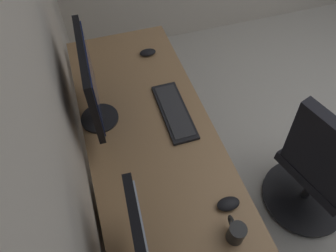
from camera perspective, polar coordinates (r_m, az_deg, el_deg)
name	(u,v)px	position (r m, az deg, el deg)	size (l,w,h in m)	color
wall_back	(37,134)	(0.96, -23.10, -1.32)	(4.62, 0.10, 2.60)	beige
desk	(159,163)	(1.58, -1.74, -6.85)	(2.06, 0.66, 0.73)	#936D47
drawer_pedestal	(165,222)	(1.78, -0.49, -17.37)	(0.40, 0.51, 0.69)	#936D47
monitor_primary	(91,83)	(1.50, -14.13, 7.78)	(0.49, 0.20, 0.47)	black
keyboard_main	(174,111)	(1.67, 1.16, 2.74)	(0.42, 0.14, 0.02)	black
mouse_main	(148,52)	(2.02, -3.78, 13.43)	(0.06, 0.10, 0.03)	black
mouse_spare	(228,204)	(1.41, 11.09, -13.95)	(0.06, 0.10, 0.03)	black
coffee_mug	(236,233)	(1.33, 12.46, -18.69)	(0.11, 0.07, 0.10)	black
office_chair	(320,172)	(1.99, 26.28, -7.58)	(0.56, 0.60, 0.97)	black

